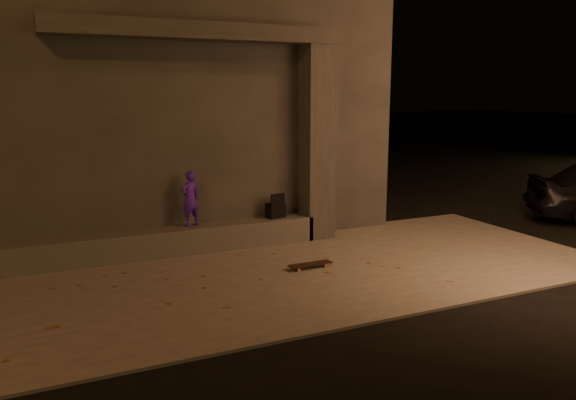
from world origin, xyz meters
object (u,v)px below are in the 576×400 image
column (317,143)px  backpack (276,209)px  skateboarder (190,199)px  skateboard (310,264)px

column → backpack: size_ratio=7.73×
skateboarder → skateboard: bearing=110.0°
backpack → skateboard: 1.85m
column → skateboard: (-1.02, -1.76, -1.73)m
column → skateboarder: (-2.46, 0.00, -0.86)m
skateboarder → column: bearing=160.7°
skateboarder → backpack: size_ratio=2.09×
backpack → skateboard: bearing=-106.5°
skateboarder → skateboard: skateboarder is taller
column → skateboarder: size_ratio=3.69×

